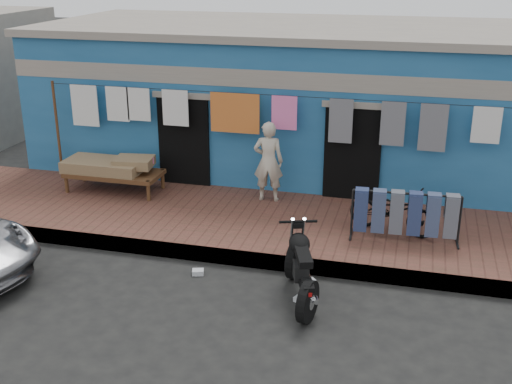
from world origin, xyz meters
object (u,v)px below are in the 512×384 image
seated_person (268,161)px  motorcycle (302,266)px  charpoy (114,174)px  jeans_rack (405,215)px  bicycle (393,205)px

seated_person → motorcycle: size_ratio=0.92×
motorcycle → charpoy: motorcycle is taller
motorcycle → jeans_rack: jeans_rack is taller
bicycle → motorcycle: bearing=166.9°
motorcycle → jeans_rack: 2.41m
motorcycle → bicycle: bearing=43.5°
charpoy → jeans_rack: 5.96m
seated_person → jeans_rack: seated_person is taller
bicycle → motorcycle: 2.55m
bicycle → charpoy: bicycle is taller
bicycle → motorcycle: bicycle is taller
bicycle → charpoy: size_ratio=0.76×
seated_person → motorcycle: bearing=106.0°
seated_person → bicycle: size_ratio=1.03×
seated_person → motorcycle: 3.50m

